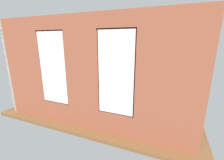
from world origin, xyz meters
name	(u,v)px	position (x,y,z in m)	size (l,w,h in m)	color
ground_plane	(115,99)	(0.00, 0.00, -0.05)	(6.45, 5.57, 0.10)	brown
brick_wall_with_windows	(83,76)	(0.00, 2.40, 1.51)	(5.85, 0.30, 3.08)	#9E5138
white_wall_right	(57,60)	(2.87, 0.20, 1.54)	(0.10, 4.57, 3.08)	silver
couch_by_window	(95,107)	(0.02, 1.75, 0.33)	(1.75, 0.87, 0.80)	black
couch_left	(169,103)	(-2.22, 0.50, 0.33)	(0.90, 1.99, 0.80)	black
coffee_table	(118,89)	(-0.10, -0.14, 0.37)	(1.42, 0.83, 0.42)	olive
cup_ceramic	(115,86)	(0.08, -0.25, 0.47)	(0.09, 0.09, 0.10)	#33567F
candle_jar	(120,88)	(-0.21, -0.02, 0.46)	(0.08, 0.08, 0.09)	#B7333D
table_plant_small	(118,86)	(-0.10, -0.14, 0.53)	(0.12, 0.12, 0.21)	#47423D
remote_gray	(108,88)	(0.32, -0.02, 0.43)	(0.05, 0.17, 0.02)	#59595B
media_console	(68,85)	(2.57, -0.11, 0.26)	(0.90, 0.42, 0.51)	black
tv_flatscreen	(67,73)	(2.57, -0.11, 0.88)	(1.01, 0.20, 0.72)	black
potted_plant_between_couches	(136,101)	(-1.31, 1.70, 0.72)	(0.76, 0.90, 1.35)	brown
potted_plant_foreground_right	(90,73)	(2.27, -1.73, 0.59)	(0.64, 0.64, 0.92)	gray
potted_plant_beside_window_right	(47,95)	(1.94, 1.85, 0.50)	(0.68, 0.75, 1.07)	brown
potted_plant_corner_far_left	(174,114)	(-2.36, 1.86, 0.60)	(0.90, 0.88, 1.11)	#9E5638
potted_plant_by_left_couch	(161,89)	(-1.82, -0.94, 0.35)	(0.29, 0.29, 0.51)	brown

